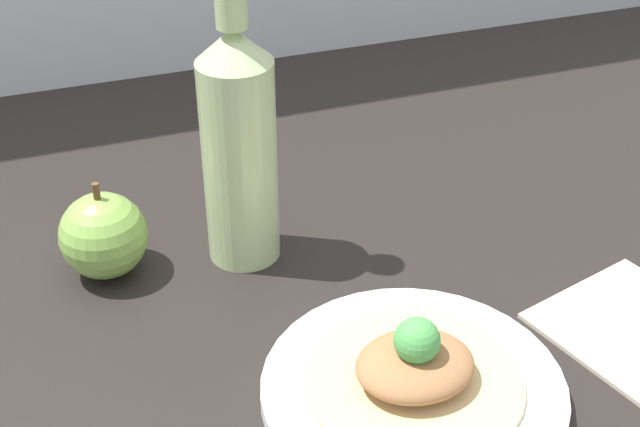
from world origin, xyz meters
The scene contains 6 objects.
ground_plane centered at (0.00, 0.00, -2.00)cm, with size 180.00×110.00×4.00cm, color black.
plate centered at (-3.89, -12.39, 0.97)cm, with size 22.98×22.98×1.83cm.
plated_food centered at (-3.89, -12.39, 3.11)cm, with size 16.50×16.50×5.96cm.
cider_bottle centered at (-10.76, 10.09, 11.95)cm, with size 6.59×6.59×30.05cm.
apple centered at (-23.19, 11.36, 3.91)cm, with size 7.81×7.81×9.30cm.
napkin centered at (16.82, -11.58, 0.40)cm, with size 16.84×16.77×0.80cm.
Camera 1 is at (-26.76, -55.80, 48.77)cm, focal length 50.00 mm.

